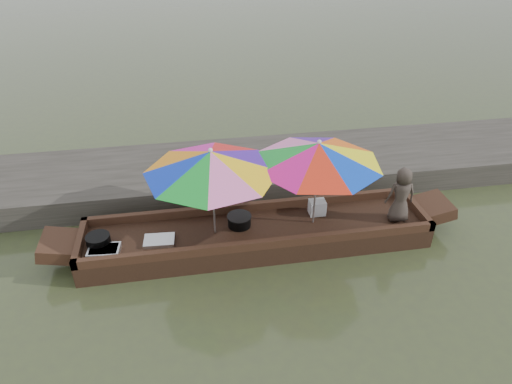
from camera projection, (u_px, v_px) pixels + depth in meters
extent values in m
plane|color=#404C28|center=(257.00, 244.00, 7.88)|extent=(80.00, 80.00, 0.00)
cube|color=#2D2B26|center=(239.00, 171.00, 9.59)|extent=(22.00, 2.20, 0.50)
cube|color=black|center=(257.00, 236.00, 7.79)|extent=(5.82, 1.20, 0.35)
cylinder|color=black|center=(98.00, 241.00, 7.23)|extent=(0.38, 0.38, 0.20)
cube|color=silver|center=(104.00, 251.00, 7.10)|extent=(0.51, 0.38, 0.09)
cube|color=silver|center=(159.00, 241.00, 7.35)|extent=(0.51, 0.37, 0.06)
cylinder|color=black|center=(239.00, 221.00, 7.71)|extent=(0.39, 0.39, 0.18)
cube|color=silver|center=(317.00, 207.00, 7.99)|extent=(0.28, 0.22, 0.26)
imported|color=#3A312A|center=(401.00, 195.00, 7.65)|extent=(0.51, 0.36, 1.00)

